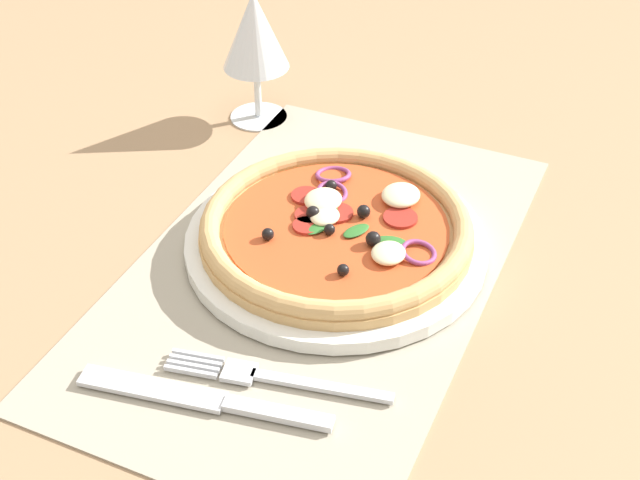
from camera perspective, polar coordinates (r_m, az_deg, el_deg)
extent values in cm
cube|color=#9E7A56|center=(80.65, -0.27, -2.54)|extent=(190.00, 140.00, 2.40)
cube|color=#A39984|center=(79.74, -0.27, -1.78)|extent=(50.81, 30.44, 0.40)
cylinder|color=silver|center=(81.20, 1.03, -0.17)|extent=(27.51, 27.51, 1.29)
cylinder|color=tan|center=(80.50, 1.04, 0.47)|extent=(24.79, 24.79, 1.00)
torus|color=tan|center=(79.98, 1.05, 0.96)|extent=(24.61, 24.61, 1.80)
cylinder|color=#C64C23|center=(80.11, 1.05, 0.84)|extent=(20.33, 20.33, 0.30)
ellipsoid|color=beige|center=(82.23, 0.21, 2.58)|extent=(3.81, 3.43, 1.14)
ellipsoid|color=beige|center=(76.36, 4.40, -0.84)|extent=(3.28, 2.95, 0.98)
ellipsoid|color=beige|center=(83.17, 5.19, 2.89)|extent=(3.95, 3.56, 1.19)
ellipsoid|color=beige|center=(80.42, 0.31, 1.54)|extent=(2.94, 2.65, 0.88)
sphere|color=black|center=(80.80, 2.81, 1.84)|extent=(1.23, 1.23, 1.23)
sphere|color=black|center=(78.26, -3.36, 0.38)|extent=(1.10, 1.10, 1.10)
sphere|color=black|center=(80.51, -0.45, 1.76)|extent=(1.27, 1.27, 1.27)
sphere|color=black|center=(78.73, 0.61, 0.68)|extent=(1.02, 1.02, 1.02)
sphere|color=black|center=(74.39, 1.49, -1.92)|extent=(1.04, 1.04, 1.04)
sphere|color=black|center=(84.20, 0.72, 3.50)|extent=(1.08, 1.08, 1.08)
sphere|color=black|center=(77.53, 3.42, 0.08)|extent=(1.34, 1.34, 1.34)
torus|color=#8E3D75|center=(83.73, 0.77, 3.04)|extent=(3.12, 3.04, 1.39)
torus|color=#8E3D75|center=(86.24, 0.85, 4.20)|extent=(3.59, 3.54, 1.28)
torus|color=#8E3D75|center=(77.06, 6.33, -0.79)|extent=(3.22, 3.24, 0.97)
cylinder|color=#A3281E|center=(81.27, 1.20, 1.72)|extent=(3.00, 3.00, 0.30)
cylinder|color=#A3281E|center=(83.51, -0.90, 2.85)|extent=(2.83, 2.83, 0.30)
cylinder|color=#A3281E|center=(81.03, -0.67, 1.60)|extent=(2.76, 2.76, 0.30)
cylinder|color=#A3281E|center=(79.75, -0.86, 0.91)|extent=(2.57, 2.57, 0.30)
cylinder|color=#A3281E|center=(81.02, 5.16, 1.42)|extent=(3.15, 3.15, 0.30)
ellipsoid|color=#2D6B28|center=(79.48, -0.11, 0.82)|extent=(3.13, 2.42, 0.30)
ellipsoid|color=#2D6B28|center=(82.02, 0.66, 2.16)|extent=(2.77, 3.09, 0.30)
ellipsoid|color=#2D6B28|center=(78.17, 4.53, -0.06)|extent=(2.01, 3.05, 0.30)
ellipsoid|color=#2D6B28|center=(79.15, 2.33, 0.60)|extent=(3.13, 2.51, 0.30)
cube|color=silver|center=(68.86, 0.11, -9.33)|extent=(2.98, 11.13, 0.44)
cube|color=silver|center=(70.24, -5.39, -8.34)|extent=(2.63, 2.89, 0.44)
cube|color=silver|center=(71.74, -7.79, -7.34)|extent=(1.13, 4.30, 0.44)
cube|color=silver|center=(71.36, -7.95, -7.67)|extent=(1.13, 4.30, 0.44)
cube|color=silver|center=(70.97, -8.12, -8.01)|extent=(1.13, 4.30, 0.44)
cube|color=silver|center=(70.59, -8.28, -8.35)|extent=(1.13, 4.30, 0.44)
cube|color=silver|center=(67.02, -2.71, -11.01)|extent=(2.69, 8.50, 0.62)
cube|color=silver|center=(69.86, -10.69, -9.33)|extent=(3.91, 11.77, 0.44)
cylinder|color=silver|center=(101.99, -3.94, 7.92)|extent=(6.40, 6.40, 0.40)
cylinder|color=silver|center=(100.43, -4.01, 9.50)|extent=(0.80, 0.80, 6.00)
cone|color=silver|center=(97.18, -4.20, 13.25)|extent=(7.20, 7.20, 8.50)
cone|color=orange|center=(97.29, -4.20, 13.10)|extent=(6.13, 6.13, 7.15)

